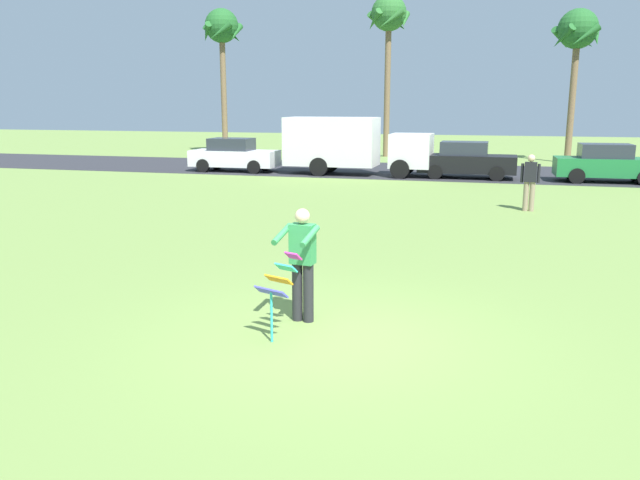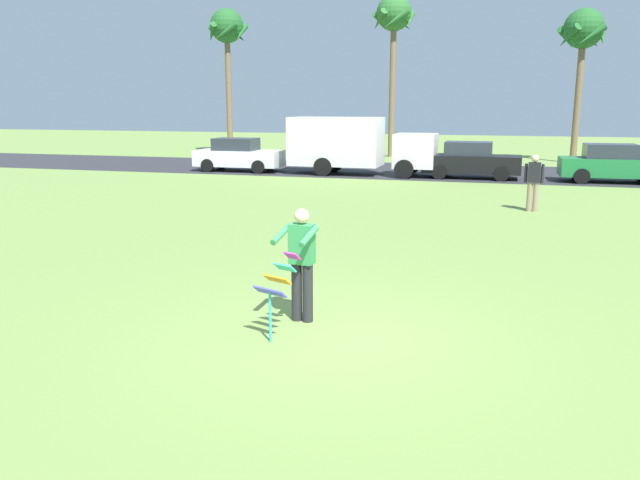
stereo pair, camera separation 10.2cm
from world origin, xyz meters
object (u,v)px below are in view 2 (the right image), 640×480
at_px(person_kite_flyer, 301,260).
at_px(parked_car_black, 471,161).
at_px(palm_tree_left_near, 227,33).
at_px(palm_tree_right_near, 394,21).
at_px(parked_truck_white_box, 353,144).
at_px(kite_held, 278,283).
at_px(person_walker_near, 534,181).
at_px(parked_car_white, 238,155).
at_px(parked_car_green, 612,164).
at_px(palm_tree_centre_far, 583,35).

distance_m(person_kite_flyer, parked_car_black, 19.95).
distance_m(palm_tree_left_near, palm_tree_right_near, 10.49).
bearing_deg(palm_tree_right_near, parked_truck_white_box, -90.00).
xyz_separation_m(kite_held, palm_tree_right_near, (-3.58, 31.32, 7.24)).
relative_size(parked_truck_white_box, palm_tree_right_near, 0.70).
xyz_separation_m(palm_tree_right_near, person_walker_near, (7.52, -19.10, -7.12)).
xyz_separation_m(person_kite_flyer, palm_tree_right_near, (-3.68, 30.55, 7.10)).
xyz_separation_m(parked_car_white, person_walker_near, (13.23, -8.44, 0.16)).
distance_m(person_kite_flyer, person_walker_near, 12.07).
relative_size(kite_held, person_walker_near, 0.69).
bearing_deg(parked_truck_white_box, parked_car_black, 0.01).
height_order(parked_car_black, palm_tree_left_near, palm_tree_left_near).
distance_m(parked_truck_white_box, parked_car_green, 11.06).
bearing_deg(person_walker_near, person_kite_flyer, -108.53).
relative_size(kite_held, parked_car_black, 0.28).
distance_m(person_kite_flyer, parked_car_green, 21.20).
height_order(parked_car_black, person_walker_near, person_walker_near).
bearing_deg(parked_car_white, palm_tree_left_near, 115.60).
bearing_deg(palm_tree_centre_far, parked_car_white, -150.72).
distance_m(parked_car_black, palm_tree_left_near, 19.82).
height_order(kite_held, parked_car_black, parked_car_black).
bearing_deg(palm_tree_right_near, parked_car_black, -63.57).
relative_size(person_kite_flyer, palm_tree_right_near, 0.18).
relative_size(parked_truck_white_box, person_walker_near, 3.89).
height_order(parked_truck_white_box, parked_car_green, parked_truck_white_box).
distance_m(palm_tree_right_near, person_walker_near, 21.73).
bearing_deg(palm_tree_centre_far, parked_car_black, -119.66).
distance_m(kite_held, parked_car_black, 20.74).
relative_size(person_kite_flyer, person_walker_near, 1.00).
bearing_deg(palm_tree_left_near, kite_held, -65.33).
distance_m(palm_tree_left_near, person_walker_near, 26.53).
bearing_deg(parked_car_green, palm_tree_right_near, 136.00).
bearing_deg(person_kite_flyer, parked_truck_white_box, 100.49).
xyz_separation_m(palm_tree_left_near, palm_tree_centre_far, (20.92, -0.82, -0.80)).
height_order(parked_car_green, palm_tree_centre_far, palm_tree_centre_far).
distance_m(kite_held, palm_tree_left_near, 34.30).
distance_m(parked_car_green, person_walker_near, 9.15).
bearing_deg(parked_car_black, parked_car_green, -0.01).
height_order(parked_car_green, palm_tree_right_near, palm_tree_right_near).
xyz_separation_m(kite_held, palm_tree_left_near, (-14.03, 30.56, 6.79)).
xyz_separation_m(parked_car_green, palm_tree_left_near, (-21.49, 9.89, 6.83)).
xyz_separation_m(parked_truck_white_box, palm_tree_right_near, (0.00, 10.66, 6.64)).
bearing_deg(parked_truck_white_box, palm_tree_centre_far, 40.92).
height_order(person_kite_flyer, palm_tree_right_near, palm_tree_right_near).
bearing_deg(parked_car_green, palm_tree_centre_far, 93.64).
bearing_deg(parked_car_green, parked_truck_white_box, 180.00).
distance_m(person_kite_flyer, palm_tree_right_near, 31.58).
height_order(parked_truck_white_box, palm_tree_centre_far, palm_tree_centre_far).
distance_m(parked_car_green, palm_tree_centre_far, 10.91).
relative_size(person_kite_flyer, parked_truck_white_box, 0.26).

